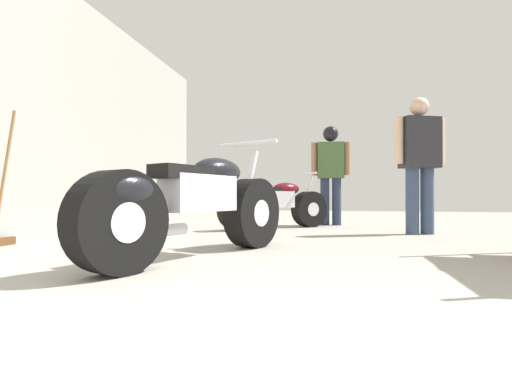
# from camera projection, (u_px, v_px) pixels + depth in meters

# --- Properties ---
(ground_plane) EXTENTS (16.88, 16.88, 0.00)m
(ground_plane) POSITION_uv_depth(u_px,v_px,m) (305.00, 241.00, 4.09)
(ground_plane) COLOR #9E998E
(garage_partition_left) EXTENTS (0.08, 7.74, 3.15)m
(garage_partition_left) POSITION_uv_depth(u_px,v_px,m) (64.00, 111.00, 4.75)
(garage_partition_left) COLOR #A3A099
(garage_partition_left) RESTS_ON ground_plane
(motorcycle_maroon_cruiser) EXTENTS (1.06, 2.09, 1.02)m
(motorcycle_maroon_cruiser) POSITION_uv_depth(u_px,v_px,m) (195.00, 205.00, 2.95)
(motorcycle_maroon_cruiser) COLOR black
(motorcycle_maroon_cruiser) RESTS_ON ground_plane
(motorcycle_black_naked) EXTENTS (1.52, 1.40, 0.87)m
(motorcycle_black_naked) POSITION_uv_depth(u_px,v_px,m) (274.00, 205.00, 5.65)
(motorcycle_black_naked) COLOR black
(motorcycle_black_naked) RESTS_ON ground_plane
(mechanic_in_blue) EXTENTS (0.70, 0.42, 1.78)m
(mechanic_in_blue) POSITION_uv_depth(u_px,v_px,m) (420.00, 157.00, 4.85)
(mechanic_in_blue) COLOR #384766
(mechanic_in_blue) RESTS_ON ground_plane
(mechanic_with_helmet) EXTENTS (0.66, 0.26, 1.69)m
(mechanic_with_helmet) POSITION_uv_depth(u_px,v_px,m) (331.00, 166.00, 6.37)
(mechanic_with_helmet) COLOR #2D3851
(mechanic_with_helmet) RESTS_ON ground_plane
(push_broom) EXTENTS (0.28, 0.24, 1.35)m
(push_broom) POSITION_uv_depth(u_px,v_px,m) (4.00, 209.00, 3.74)
(push_broom) COLOR olive
(push_broom) RESTS_ON ground_plane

